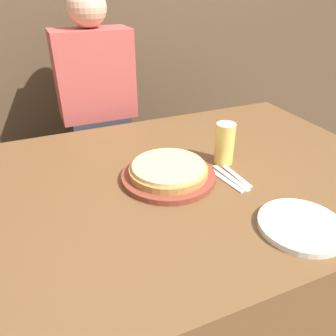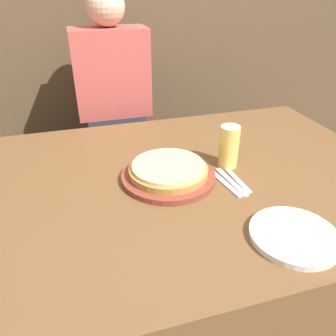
# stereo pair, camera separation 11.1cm
# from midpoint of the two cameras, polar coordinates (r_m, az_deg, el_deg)

# --- Properties ---
(ground_plane) EXTENTS (12.00, 12.00, 0.00)m
(ground_plane) POSITION_cam_midpoint_polar(r_m,az_deg,el_deg) (1.66, 0.46, -23.83)
(ground_plane) COLOR #756047
(dining_table) EXTENTS (1.51, 1.07, 0.75)m
(dining_table) POSITION_cam_midpoint_polar(r_m,az_deg,el_deg) (1.38, 0.53, -14.62)
(dining_table) COLOR brown
(dining_table) RESTS_ON ground_plane
(pizza_on_board) EXTENTS (0.32, 0.32, 0.06)m
(pizza_on_board) POSITION_cam_midpoint_polar(r_m,az_deg,el_deg) (1.11, -2.84, -0.76)
(pizza_on_board) COLOR brown
(pizza_on_board) RESTS_ON dining_table
(beer_glass) EXTENTS (0.07, 0.07, 0.15)m
(beer_glass) POSITION_cam_midpoint_polar(r_m,az_deg,el_deg) (1.19, 7.27, 4.46)
(beer_glass) COLOR #E5C65B
(beer_glass) RESTS_ON dining_table
(dinner_plate) EXTENTS (0.23, 0.23, 0.02)m
(dinner_plate) POSITION_cam_midpoint_polar(r_m,az_deg,el_deg) (0.96, 19.11, -9.60)
(dinner_plate) COLOR white
(dinner_plate) RESTS_ON dining_table
(fork) EXTENTS (0.05, 0.19, 0.00)m
(fork) POSITION_cam_midpoint_polar(r_m,az_deg,el_deg) (1.12, 7.00, -2.04)
(fork) COLOR silver
(fork) RESTS_ON dining_table
(dinner_knife) EXTENTS (0.04, 0.19, 0.00)m
(dinner_knife) POSITION_cam_midpoint_polar(r_m,az_deg,el_deg) (1.13, 8.10, -1.77)
(dinner_knife) COLOR silver
(dinner_knife) RESTS_ON dining_table
(spoon) EXTENTS (0.02, 0.16, 0.00)m
(spoon) POSITION_cam_midpoint_polar(r_m,az_deg,el_deg) (1.15, 9.18, -1.51)
(spoon) COLOR silver
(spoon) RESTS_ON dining_table
(diner_person) EXTENTS (0.37, 0.20, 1.33)m
(diner_person) POSITION_cam_midpoint_polar(r_m,az_deg,el_deg) (1.80, -13.46, 6.53)
(diner_person) COLOR #33333D
(diner_person) RESTS_ON ground_plane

